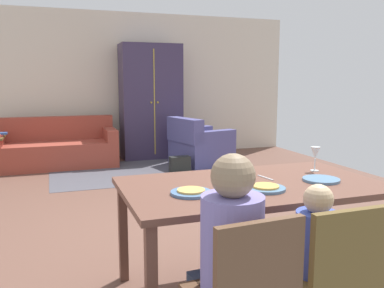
{
  "coord_description": "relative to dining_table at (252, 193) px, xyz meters",
  "views": [
    {
      "loc": [
        -1.24,
        -3.79,
        1.44
      ],
      "look_at": [
        0.01,
        -0.2,
        0.85
      ],
      "focal_mm": 38.42,
      "sensor_mm": 36.0,
      "label": 1
    }
  ],
  "objects": [
    {
      "name": "plate_near_man",
      "position": [
        -0.47,
        -0.12,
        0.08
      ],
      "size": [
        0.25,
        0.25,
        0.02
      ],
      "primitive_type": "cylinder",
      "color": "#4E75A5",
      "rests_on": "dining_table"
    },
    {
      "name": "dining_chair_child",
      "position": [
        0.0,
        -0.85,
        -0.2
      ],
      "size": [
        0.42,
        0.42,
        0.87
      ],
      "color": "brown",
      "rests_on": "ground_plane"
    },
    {
      "name": "armchair",
      "position": [
        1.14,
        4.14,
        -0.37
      ],
      "size": [
        1.04,
        1.04,
        0.82
      ],
      "color": "#4E4C87",
      "rests_on": "ground_plane"
    },
    {
      "name": "plate_near_woman",
      "position": [
        0.47,
        -0.1,
        0.08
      ],
      "size": [
        0.25,
        0.25,
        0.02
      ],
      "primitive_type": "cylinder",
      "color": "#577FA5",
      "rests_on": "dining_table"
    },
    {
      "name": "pizza_near_child",
      "position": [
        -0.0,
        -0.18,
        0.09
      ],
      "size": [
        0.17,
        0.17,
        0.01
      ],
      "primitive_type": "cylinder",
      "color": "gold",
      "rests_on": "plate_near_child"
    },
    {
      "name": "book_upper",
      "position": [
        -2.01,
        4.58,
        -0.07
      ],
      "size": [
        0.22,
        0.16,
        0.03
      ],
      "primitive_type": "cube",
      "color": "navy",
      "rests_on": "book_lower"
    },
    {
      "name": "pizza_near_man",
      "position": [
        -0.47,
        -0.12,
        0.09
      ],
      "size": [
        0.17,
        0.17,
        0.01
      ],
      "primitive_type": "cylinder",
      "color": "#DBAA52",
      "rests_on": "plate_near_man"
    },
    {
      "name": "area_rug",
      "position": [
        -0.02,
        3.95,
        -0.69
      ],
      "size": [
        2.6,
        1.8,
        0.01
      ],
      "primitive_type": "cube",
      "color": "#4D4C54",
      "rests_on": "ground_plane"
    },
    {
      "name": "wine_glass",
      "position": [
        0.62,
        0.18,
        0.2
      ],
      "size": [
        0.07,
        0.07,
        0.19
      ],
      "color": "silver",
      "rests_on": "dining_table"
    },
    {
      "name": "dining_table",
      "position": [
        0.0,
        0.0,
        0.0
      ],
      "size": [
        1.72,
        0.99,
        0.76
      ],
      "color": "brown",
      "rests_on": "ground_plane"
    },
    {
      "name": "ground_plane",
      "position": [
        -0.02,
        2.12,
        -0.7
      ],
      "size": [
        6.88,
        6.64,
        0.02
      ],
      "primitive_type": "cube",
      "color": "brown"
    },
    {
      "name": "back_wall",
      "position": [
        -0.02,
        5.49,
        0.66
      ],
      "size": [
        6.88,
        0.1,
        2.7
      ],
      "primitive_type": "cube",
      "color": "beige",
      "rests_on": "ground_plane"
    },
    {
      "name": "person_man",
      "position": [
        -0.48,
        -0.68,
        -0.18
      ],
      "size": [
        0.3,
        0.41,
        1.11
      ],
      "color": "#303D55",
      "rests_on": "ground_plane"
    },
    {
      "name": "couch",
      "position": [
        -1.18,
        4.81,
        -0.39
      ],
      "size": [
        1.97,
        0.86,
        0.82
      ],
      "color": "#993E2F",
      "rests_on": "ground_plane"
    },
    {
      "name": "armoire",
      "position": [
        0.53,
        5.1,
        0.36
      ],
      "size": [
        1.1,
        0.59,
        2.1
      ],
      "color": "#382D49",
      "rests_on": "ground_plane"
    },
    {
      "name": "knife",
      "position": [
        0.16,
        0.1,
        0.07
      ],
      "size": [
        0.04,
        0.17,
        0.01
      ],
      "primitive_type": "cube",
      "rotation": [
        0.0,
        0.0,
        0.15
      ],
      "color": "silver",
      "rests_on": "dining_table"
    },
    {
      "name": "fork",
      "position": [
        -0.26,
        -0.05,
        0.07
      ],
      "size": [
        0.02,
        0.15,
        0.01
      ],
      "primitive_type": "cube",
      "rotation": [
        0.0,
        0.0,
        -0.06
      ],
      "color": "silver",
      "rests_on": "dining_table"
    },
    {
      "name": "handbag",
      "position": [
        0.64,
        3.65,
        -0.56
      ],
      "size": [
        0.32,
        0.16,
        0.26
      ],
      "primitive_type": "cube",
      "color": "#242523",
      "rests_on": "ground_plane"
    },
    {
      "name": "plate_near_child",
      "position": [
        -0.0,
        -0.18,
        0.08
      ],
      "size": [
        0.25,
        0.25,
        0.02
      ],
      "primitive_type": "cylinder",
      "color": "#547EA4",
      "rests_on": "dining_table"
    },
    {
      "name": "person_child",
      "position": [
        -0.0,
        -0.68,
        -0.26
      ],
      "size": [
        0.22,
        0.29,
        0.92
      ],
      "color": "#2F3352",
      "rests_on": "ground_plane"
    }
  ]
}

